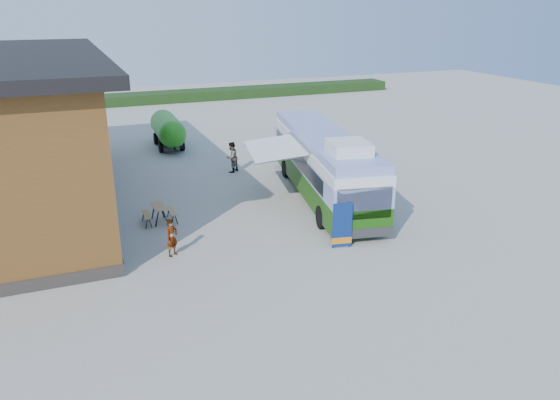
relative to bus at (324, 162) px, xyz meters
name	(u,v)px	position (x,y,z in m)	size (l,w,h in m)	color
ground	(283,249)	(-4.48, -5.32, -1.89)	(100.00, 100.00, 0.00)	#BCB7AD
barn	(8,136)	(-14.98, 4.68, 1.70)	(9.60, 21.20, 7.50)	brown
hedge	(218,94)	(3.52, 32.68, -1.39)	(40.00, 3.00, 1.00)	#264419
bus	(324,162)	(0.00, 0.00, 0.00)	(5.08, 13.17, 3.96)	#2C6110
awning	(278,147)	(-2.43, 0.31, 0.99)	(3.47, 4.79, 0.53)	white
banner	(342,230)	(-2.13, -6.12, -1.08)	(0.86, 0.29, 1.99)	navy
picnic_table	(159,210)	(-8.74, -0.44, -1.27)	(1.47, 1.31, 0.83)	tan
person_a	(172,238)	(-8.89, -4.23, -1.10)	(0.58, 0.38, 1.58)	#999999
person_b	(232,157)	(-3.17, 6.09, -0.96)	(0.90, 0.70, 1.86)	#999999
slurry_tanker	(168,129)	(-5.57, 13.57, -0.55)	(2.01, 6.33, 2.33)	#29951B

